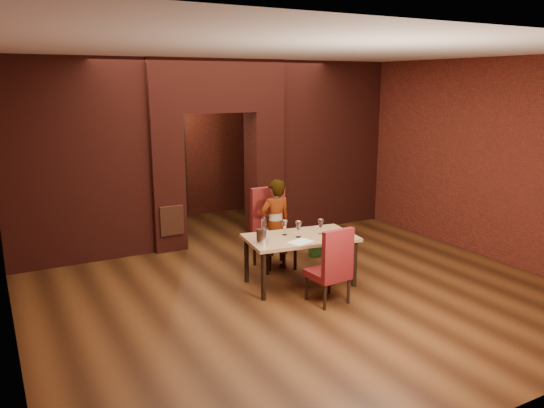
{
  "coord_description": "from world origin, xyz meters",
  "views": [
    {
      "loc": [
        -3.6,
        -6.62,
        2.81
      ],
      "look_at": [
        0.03,
        0.0,
        1.07
      ],
      "focal_mm": 35.0,
      "sensor_mm": 36.0,
      "label": 1
    }
  ],
  "objects": [
    {
      "name": "floor",
      "position": [
        0.0,
        0.0,
        0.0
      ],
      "size": [
        8.0,
        8.0,
        0.0
      ],
      "primitive_type": "plane",
      "color": "#4C2913",
      "rests_on": "ground"
    },
    {
      "name": "ceiling",
      "position": [
        0.0,
        0.0,
        3.2
      ],
      "size": [
        7.0,
        8.0,
        0.04
      ],
      "primitive_type": "cube",
      "color": "silver",
      "rests_on": "ground"
    },
    {
      "name": "wall_back",
      "position": [
        0.0,
        4.0,
        1.6
      ],
      "size": [
        7.0,
        0.04,
        3.2
      ],
      "primitive_type": "cube",
      "color": "maroon",
      "rests_on": "ground"
    },
    {
      "name": "wall_front",
      "position": [
        0.0,
        -4.0,
        1.6
      ],
      "size": [
        7.0,
        0.04,
        3.2
      ],
      "primitive_type": "cube",
      "color": "maroon",
      "rests_on": "ground"
    },
    {
      "name": "wall_right",
      "position": [
        3.5,
        0.0,
        1.6
      ],
      "size": [
        0.04,
        8.0,
        3.2
      ],
      "primitive_type": "cube",
      "color": "maroon",
      "rests_on": "ground"
    },
    {
      "name": "pillar_left",
      "position": [
        -0.95,
        2.0,
        1.15
      ],
      "size": [
        0.55,
        0.55,
        2.3
      ],
      "primitive_type": "cube",
      "color": "maroon",
      "rests_on": "ground"
    },
    {
      "name": "pillar_right",
      "position": [
        0.95,
        2.0,
        1.15
      ],
      "size": [
        0.55,
        0.55,
        2.3
      ],
      "primitive_type": "cube",
      "color": "maroon",
      "rests_on": "ground"
    },
    {
      "name": "lintel",
      "position": [
        0.0,
        2.0,
        2.75
      ],
      "size": [
        2.45,
        0.55,
        0.9
      ],
      "primitive_type": "cube",
      "color": "maroon",
      "rests_on": "ground"
    },
    {
      "name": "wing_wall_left",
      "position": [
        -2.36,
        2.0,
        1.6
      ],
      "size": [
        2.28,
        0.35,
        3.2
      ],
      "primitive_type": "cube",
      "color": "maroon",
      "rests_on": "ground"
    },
    {
      "name": "wing_wall_right",
      "position": [
        2.36,
        2.0,
        1.6
      ],
      "size": [
        2.28,
        0.35,
        3.2
      ],
      "primitive_type": "cube",
      "color": "maroon",
      "rests_on": "ground"
    },
    {
      "name": "vent_panel",
      "position": [
        -0.95,
        1.71,
        0.55
      ],
      "size": [
        0.4,
        0.03,
        0.5
      ],
      "primitive_type": "cube",
      "color": "#9E4C2E",
      "rests_on": "ground"
    },
    {
      "name": "rear_door",
      "position": [
        -0.4,
        3.94,
        1.05
      ],
      "size": [
        0.9,
        0.08,
        2.1
      ],
      "primitive_type": "cube",
      "color": "black",
      "rests_on": "ground"
    },
    {
      "name": "rear_door_frame",
      "position": [
        -0.4,
        3.9,
        1.05
      ],
      "size": [
        1.02,
        0.04,
        2.22
      ],
      "primitive_type": "cube",
      "color": "black",
      "rests_on": "ground"
    },
    {
      "name": "dining_table",
      "position": [
        0.17,
        -0.57,
        0.35
      ],
      "size": [
        1.61,
        1.04,
        0.71
      ],
      "primitive_type": "cube",
      "rotation": [
        0.0,
        0.0,
        -0.13
      ],
      "color": "tan",
      "rests_on": "ground"
    },
    {
      "name": "chair_far",
      "position": [
        0.19,
        0.22,
        0.61
      ],
      "size": [
        0.58,
        0.58,
        1.23
      ],
      "primitive_type": "cube",
      "rotation": [
        0.0,
        0.0,
        -0.04
      ],
      "color": "maroon",
      "rests_on": "ground"
    },
    {
      "name": "chair_near",
      "position": [
        0.16,
        -1.27,
        0.51
      ],
      "size": [
        0.5,
        0.5,
        1.02
      ],
      "primitive_type": "cube",
      "rotation": [
        0.0,
        0.0,
        3.21
      ],
      "color": "maroon",
      "rests_on": "ground"
    },
    {
      "name": "person_seated",
      "position": [
        0.16,
        0.15,
        0.7
      ],
      "size": [
        0.51,
        0.34,
        1.41
      ],
      "primitive_type": "imported",
      "rotation": [
        0.0,
        0.0,
        3.15
      ],
      "color": "silver",
      "rests_on": "ground"
    },
    {
      "name": "wine_glass_a",
      "position": [
        0.01,
        -0.41,
        0.82
      ],
      "size": [
        0.09,
        0.09,
        0.21
      ],
      "primitive_type": null,
      "color": "white",
      "rests_on": "dining_table"
    },
    {
      "name": "wine_glass_b",
      "position": [
        0.12,
        -0.6,
        0.82
      ],
      "size": [
        0.09,
        0.09,
        0.23
      ],
      "primitive_type": null,
      "color": "white",
      "rests_on": "dining_table"
    },
    {
      "name": "wine_glass_c",
      "position": [
        0.47,
        -0.62,
        0.82
      ],
      "size": [
        0.09,
        0.09,
        0.22
      ],
      "primitive_type": null,
      "color": "white",
      "rests_on": "dining_table"
    },
    {
      "name": "tasting_sheet",
      "position": [
        0.03,
        -0.8,
        0.71
      ],
      "size": [
        0.37,
        0.31,
        0.0
      ],
      "primitive_type": "cube",
      "rotation": [
        0.0,
        0.0,
        0.31
      ],
      "color": "white",
      "rests_on": "dining_table"
    },
    {
      "name": "wine_bucket",
      "position": [
        -0.45,
        -0.61,
        0.81
      ],
      "size": [
        0.16,
        0.16,
        0.2
      ],
      "primitive_type": "cylinder",
      "color": "silver",
      "rests_on": "dining_table"
    },
    {
      "name": "water_bottle",
      "position": [
        -0.31,
        -0.38,
        0.86
      ],
      "size": [
        0.07,
        0.07,
        0.3
      ],
      "primitive_type": "cylinder",
      "color": "white",
      "rests_on": "dining_table"
    },
    {
      "name": "potted_plant",
      "position": [
        1.06,
        0.39,
        0.23
      ],
      "size": [
        0.51,
        0.48,
        0.46
      ],
      "primitive_type": "imported",
      "rotation": [
        0.0,
        0.0,
        0.38
      ],
      "color": "#296323",
      "rests_on": "ground"
    }
  ]
}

